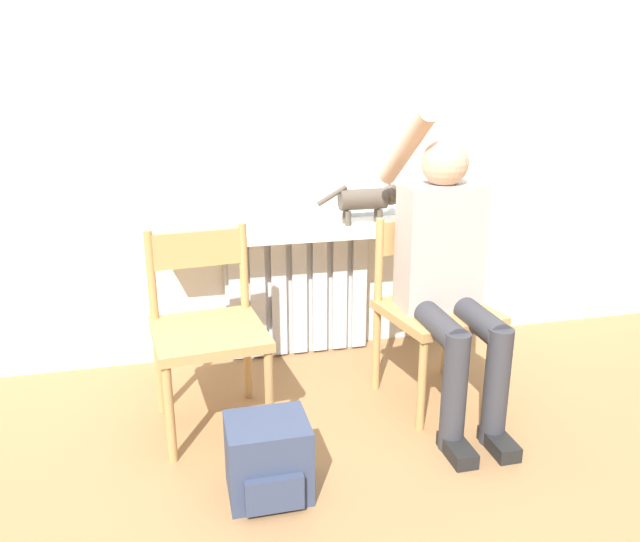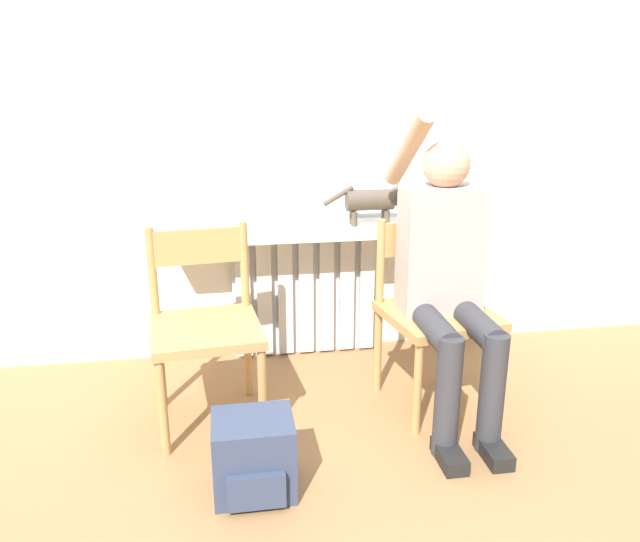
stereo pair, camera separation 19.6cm
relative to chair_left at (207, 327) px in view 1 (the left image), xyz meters
name	(u,v)px [view 1 (the left image)]	position (x,y,z in m)	size (l,w,h in m)	color
ground_plane	(362,482)	(0.50, -0.55, -0.44)	(12.00, 12.00, 0.00)	olive
wall_with_window	(293,90)	(0.50, 0.68, 0.91)	(7.00, 0.06, 2.70)	silver
radiator	(298,293)	(0.50, 0.60, -0.11)	(0.75, 0.08, 0.67)	silver
windowsill	(301,231)	(0.50, 0.51, 0.25)	(1.41, 0.28, 0.05)	beige
window_glass	(294,85)	(0.50, 0.64, 0.94)	(1.36, 0.01, 1.32)	white
chair_left	(207,327)	(0.00, 0.00, 0.00)	(0.48, 0.48, 0.83)	#B2844C
chair_right	(433,306)	(0.99, 0.00, 0.00)	(0.51, 0.51, 0.83)	#B2844C
person	(448,267)	(1.00, -0.11, 0.22)	(0.36, 0.95, 1.32)	#333338
cat	(370,199)	(0.85, 0.49, 0.40)	(0.43, 0.10, 0.20)	#4C4238
backpack	(268,459)	(0.16, -0.53, -0.30)	(0.29, 0.27, 0.28)	#333D56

